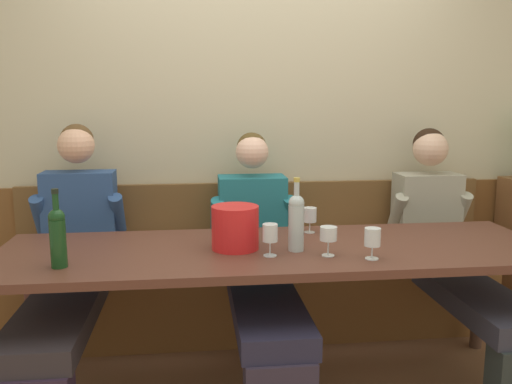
% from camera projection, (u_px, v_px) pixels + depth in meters
% --- Properties ---
extents(room_wall_back, '(6.80, 0.08, 2.80)m').
position_uv_depth(room_wall_back, '(254.00, 110.00, 3.44)').
color(room_wall_back, beige).
rests_on(room_wall_back, ground).
extents(wood_wainscot_panel, '(6.80, 0.03, 0.93)m').
position_uv_depth(wood_wainscot_panel, '(255.00, 253.00, 3.55)').
color(wood_wainscot_panel, brown).
rests_on(wood_wainscot_panel, ground).
extents(wall_bench, '(2.98, 0.42, 0.94)m').
position_uv_depth(wall_bench, '(259.00, 290.00, 3.37)').
color(wall_bench, brown).
rests_on(wall_bench, ground).
extents(dining_table, '(2.68, 0.82, 0.76)m').
position_uv_depth(dining_table, '(276.00, 261.00, 2.62)').
color(dining_table, brown).
rests_on(dining_table, ground).
extents(person_center_right_seat, '(0.52, 1.27, 1.33)m').
position_uv_depth(person_center_right_seat, '(69.00, 259.00, 2.83)').
color(person_center_right_seat, '#332338').
rests_on(person_center_right_seat, ground).
extents(person_left_seat, '(0.51, 1.28, 1.27)m').
position_uv_depth(person_left_seat, '(259.00, 256.00, 2.95)').
color(person_left_seat, '#332B3C').
rests_on(person_left_seat, ground).
extents(person_right_seat, '(0.50, 1.28, 1.29)m').
position_uv_depth(person_right_seat, '(450.00, 245.00, 3.09)').
color(person_right_seat, '#28302F').
rests_on(person_right_seat, ground).
extents(ice_bucket, '(0.23, 0.23, 0.21)m').
position_uv_depth(ice_bucket, '(235.00, 227.00, 2.57)').
color(ice_bucket, red).
rests_on(ice_bucket, dining_table).
extents(wine_bottle_clear_water, '(0.07, 0.07, 0.34)m').
position_uv_depth(wine_bottle_clear_water, '(58.00, 235.00, 2.27)').
color(wine_bottle_clear_water, '#153C19').
rests_on(wine_bottle_clear_water, dining_table).
extents(wine_bottle_amber_mid, '(0.08, 0.08, 0.35)m').
position_uv_depth(wine_bottle_amber_mid, '(296.00, 220.00, 2.53)').
color(wine_bottle_amber_mid, '#B0C0C0').
rests_on(wine_bottle_amber_mid, dining_table).
extents(wine_glass_center_rear, '(0.07, 0.07, 0.15)m').
position_uv_depth(wine_glass_center_rear, '(270.00, 235.00, 2.44)').
color(wine_glass_center_rear, silver).
rests_on(wine_glass_center_rear, dining_table).
extents(wine_glass_mid_left, '(0.07, 0.07, 0.14)m').
position_uv_depth(wine_glass_mid_left, '(372.00, 238.00, 2.40)').
color(wine_glass_mid_left, silver).
rests_on(wine_glass_mid_left, dining_table).
extents(wine_glass_mid_right, '(0.08, 0.08, 0.14)m').
position_uv_depth(wine_glass_mid_right, '(328.00, 235.00, 2.45)').
color(wine_glass_mid_right, silver).
rests_on(wine_glass_mid_right, dining_table).
extents(wine_glass_right_end, '(0.07, 0.07, 0.14)m').
position_uv_depth(wine_glass_right_end, '(310.00, 215.00, 2.88)').
color(wine_glass_right_end, silver).
rests_on(wine_glass_right_end, dining_table).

